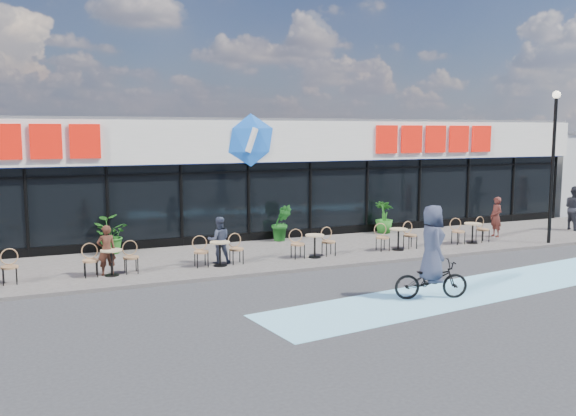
% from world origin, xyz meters
% --- Properties ---
extents(ground, '(120.00, 120.00, 0.00)m').
position_xyz_m(ground, '(0.00, 0.00, 0.00)').
color(ground, '#28282B').
rests_on(ground, ground).
extents(sidewalk, '(44.00, 5.00, 0.10)m').
position_xyz_m(sidewalk, '(0.00, 4.50, 0.05)').
color(sidewalk, '#615A56').
rests_on(sidewalk, ground).
extents(bike_lane, '(14.17, 4.13, 0.01)m').
position_xyz_m(bike_lane, '(4.00, -1.50, 0.01)').
color(bike_lane, '#76C0E0').
rests_on(bike_lane, ground).
extents(building, '(30.60, 6.57, 4.75)m').
position_xyz_m(building, '(-0.00, 9.93, 2.34)').
color(building, black).
rests_on(building, ground).
extents(neighbour_building, '(9.20, 7.20, 4.11)m').
position_xyz_m(neighbour_building, '(20.50, 11.00, 2.06)').
color(neighbour_building, silver).
rests_on(neighbour_building, ground).
extents(lamp_post, '(0.28, 0.28, 5.43)m').
position_xyz_m(lamp_post, '(9.85, 2.30, 3.31)').
color(lamp_post, black).
rests_on(lamp_post, sidewalk).
extents(bistro_set_2, '(1.54, 0.62, 0.90)m').
position_xyz_m(bistro_set_2, '(-5.37, 3.40, 0.56)').
color(bistro_set_2, tan).
rests_on(bistro_set_2, sidewalk).
extents(bistro_set_3, '(1.54, 0.62, 0.90)m').
position_xyz_m(bistro_set_3, '(-2.22, 3.40, 0.56)').
color(bistro_set_3, tan).
rests_on(bistro_set_3, sidewalk).
extents(bistro_set_4, '(1.54, 0.62, 0.90)m').
position_xyz_m(bistro_set_4, '(0.93, 3.40, 0.56)').
color(bistro_set_4, tan).
rests_on(bistro_set_4, sidewalk).
extents(bistro_set_5, '(1.54, 0.62, 0.90)m').
position_xyz_m(bistro_set_5, '(4.08, 3.40, 0.56)').
color(bistro_set_5, tan).
rests_on(bistro_set_5, sidewalk).
extents(bistro_set_6, '(1.54, 0.62, 0.90)m').
position_xyz_m(bistro_set_6, '(7.23, 3.40, 0.56)').
color(bistro_set_6, tan).
rests_on(bistro_set_6, sidewalk).
extents(potted_plant_left, '(1.44, 1.38, 1.24)m').
position_xyz_m(potted_plant_left, '(-5.04, 6.52, 0.72)').
color(potted_plant_left, '#205C1A').
rests_on(potted_plant_left, sidewalk).
extents(potted_plant_mid, '(0.87, 0.77, 1.35)m').
position_xyz_m(potted_plant_mid, '(1.10, 6.48, 0.78)').
color(potted_plant_mid, '#185619').
rests_on(potted_plant_mid, sidewalk).
extents(potted_plant_right, '(1.02, 1.02, 1.29)m').
position_xyz_m(potted_plant_right, '(5.52, 6.52, 0.74)').
color(potted_plant_right, '#22621C').
rests_on(potted_plant_right, sidewalk).
extents(patron_left, '(0.54, 0.38, 1.42)m').
position_xyz_m(patron_left, '(-5.48, 3.43, 0.81)').
color(patron_left, '#3E1F16').
rests_on(patron_left, sidewalk).
extents(patron_right, '(0.77, 0.64, 1.43)m').
position_xyz_m(patron_right, '(-2.12, 3.71, 0.82)').
color(patron_right, '#30374C').
rests_on(patron_right, sidewalk).
extents(pedestrian_a, '(0.40, 0.58, 1.54)m').
position_xyz_m(pedestrian_a, '(8.98, 4.07, 0.87)').
color(pedestrian_a, '#4A1F1A').
rests_on(pedestrian_a, sidewalk).
extents(pedestrian_b, '(0.79, 0.95, 1.79)m').
position_xyz_m(pedestrian_b, '(13.09, 4.12, 1.00)').
color(pedestrian_b, black).
rests_on(pedestrian_b, sidewalk).
extents(cyclist_a, '(1.94, 1.15, 2.34)m').
position_xyz_m(cyclist_a, '(1.64, -1.87, 0.92)').
color(cyclist_a, black).
rests_on(cyclist_a, ground).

